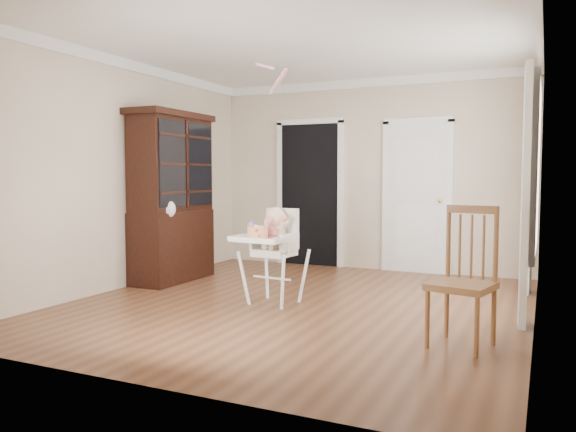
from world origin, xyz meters
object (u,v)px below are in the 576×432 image
at_px(china_cabinet, 172,197).
at_px(dining_chair, 463,281).
at_px(cake, 258,233).
at_px(high_chair, 274,244).
at_px(sippy_cup, 251,229).

height_order(china_cabinet, dining_chair, china_cabinet).
xyz_separation_m(china_cabinet, dining_chair, (3.73, -1.34, -0.55)).
bearing_deg(cake, high_chair, 78.36).
bearing_deg(china_cabinet, dining_chair, -19.74).
distance_m(sippy_cup, dining_chair, 2.28).
bearing_deg(cake, sippy_cup, 136.96).
height_order(high_chair, cake, high_chair).
bearing_deg(china_cabinet, sippy_cup, -26.00).
relative_size(high_chair, cake, 3.75).
distance_m(high_chair, cake, 0.30).
bearing_deg(high_chair, china_cabinet, 166.38).
distance_m(china_cabinet, dining_chair, 4.00).
bearing_deg(china_cabinet, cake, -27.71).
relative_size(cake, china_cabinet, 0.13).
xyz_separation_m(cake, dining_chair, (2.04, -0.45, -0.25)).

